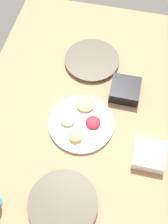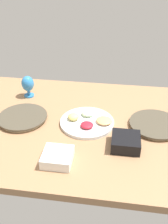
# 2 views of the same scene
# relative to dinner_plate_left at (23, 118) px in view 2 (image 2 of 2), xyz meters

# --- Properties ---
(ground_plane) EXTENTS (1.60, 1.04, 0.04)m
(ground_plane) POSITION_rel_dinner_plate_left_xyz_m (0.40, 0.02, -0.03)
(ground_plane) COLOR #99704C
(dinner_plate_left) EXTENTS (0.28, 0.28, 0.02)m
(dinner_plate_left) POSITION_rel_dinner_plate_left_xyz_m (0.00, 0.00, 0.00)
(dinner_plate_left) COLOR beige
(dinner_plate_left) RESTS_ON ground_plane
(dinner_plate_right) EXTENTS (0.29, 0.29, 0.02)m
(dinner_plate_right) POSITION_rel_dinner_plate_left_xyz_m (0.76, 0.04, -0.00)
(dinner_plate_right) COLOR beige
(dinner_plate_right) RESTS_ON ground_plane
(fruit_platter) EXTENTS (0.30, 0.30, 0.05)m
(fruit_platter) POSITION_rel_dinner_plate_left_xyz_m (0.38, 0.01, 0.00)
(fruit_platter) COLOR silver
(fruit_platter) RESTS_ON ground_plane
(hurricane_glass_blue) EXTENTS (0.08, 0.08, 0.15)m
(hurricane_glass_blue) POSITION_rel_dinner_plate_left_xyz_m (-0.05, 0.28, 0.07)
(hurricane_glass_blue) COLOR #2F7CC1
(hurricane_glass_blue) RESTS_ON ground_plane
(square_bowl_white) EXTENTS (0.14, 0.14, 0.05)m
(square_bowl_white) POSITION_rel_dinner_plate_left_xyz_m (0.28, -0.31, 0.02)
(square_bowl_white) COLOR white
(square_bowl_white) RESTS_ON ground_plane
(square_bowl_black) EXTENTS (0.14, 0.14, 0.06)m
(square_bowl_black) POSITION_rel_dinner_plate_left_xyz_m (0.59, -0.16, 0.02)
(square_bowl_black) COLOR black
(square_bowl_black) RESTS_ON ground_plane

